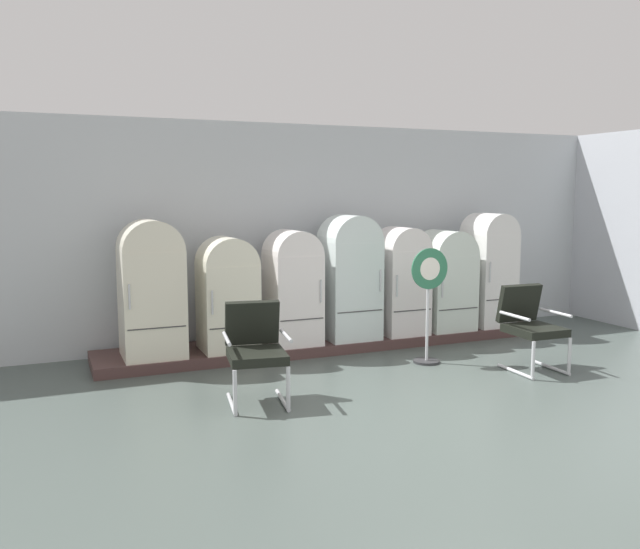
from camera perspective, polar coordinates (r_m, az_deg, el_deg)
The scene contains 14 objects.
ground at distance 6.27m, azimuth 12.66°, elevation -12.27°, with size 12.00×10.00×0.05m, color #46514C.
back_wall at distance 9.15m, azimuth -0.50°, elevation 3.69°, with size 11.76×0.12×2.95m.
side_wall_right at distance 10.92m, azimuth 25.39°, elevation 3.44°, with size 0.16×2.20×2.95m.
display_plinth at distance 8.78m, azimuth 1.09°, elevation -5.86°, with size 6.09×0.95×0.13m, color #4B3331.
refrigerator_0 at distance 7.88m, azimuth -14.41°, elevation -0.86°, with size 0.70×0.72×1.60m.
refrigerator_1 at distance 8.05m, azimuth -8.02°, elevation -1.41°, with size 0.66×0.66×1.38m.
refrigerator_2 at distance 8.30m, azimuth -2.39°, elevation -0.81°, with size 0.61×0.68×1.44m.
refrigerator_3 at distance 8.59m, azimuth 2.57°, elevation 0.09°, with size 0.68×0.66×1.62m.
refrigerator_4 at distance 8.94m, azimuth 7.05°, elevation -0.25°, with size 0.61×0.64×1.45m.
refrigerator_5 at distance 9.36m, azimuth 10.75°, elevation -0.24°, with size 0.67×0.72×1.38m.
refrigerator_6 at distance 9.75m, azimuth 14.39°, elevation 0.74°, with size 0.58×0.68×1.61m.
armchair_left at distance 6.46m, azimuth -5.62°, elevation -6.22°, with size 0.68×0.76×0.97m.
armchair_right at distance 7.95m, azimuth 17.71°, elevation -3.99°, with size 0.62×0.71×0.97m.
sign_stand at distance 7.94m, azimuth 9.36°, elevation -2.69°, with size 0.49×0.32×1.39m.
Camera 1 is at (-3.48, -4.79, 2.04)m, focal length 36.95 mm.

